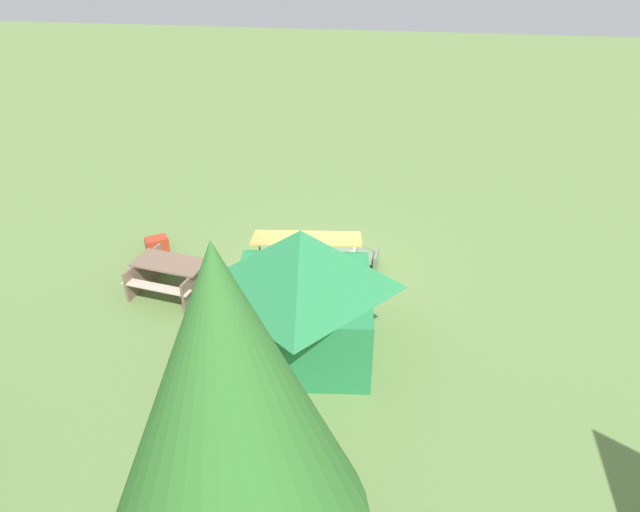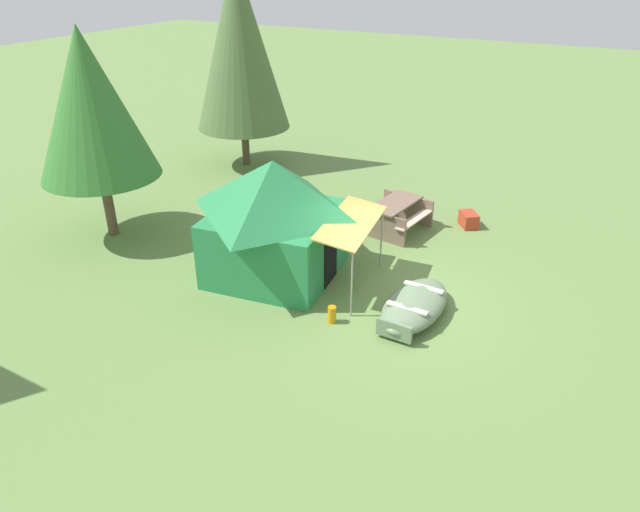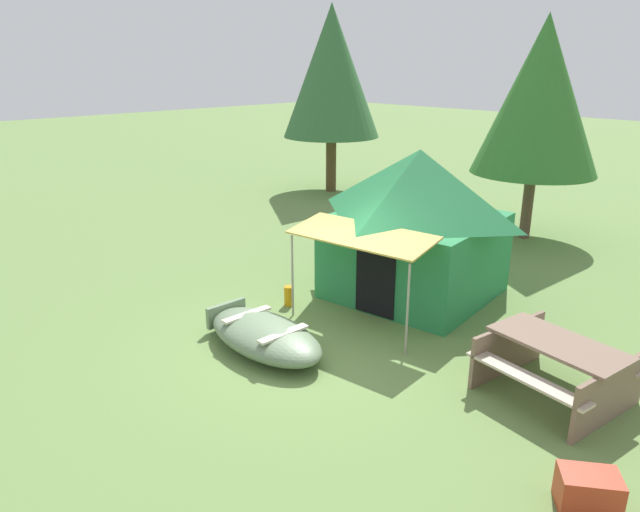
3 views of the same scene
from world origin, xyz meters
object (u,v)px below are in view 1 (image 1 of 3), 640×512
Objects in this scene: picnic_table at (171,273)px; pine_tree_far_center at (229,403)px; cooler_box at (157,245)px; beached_rowboat at (336,254)px; canvas_cabin_tent at (302,290)px; fuel_can at (370,290)px.

picnic_table is 7.88m from pine_tree_far_center.
picnic_table reaches higher than cooler_box.
picnic_table reaches higher than beached_rowboat.
canvas_cabin_tent is 2.13× the size of picnic_table.
picnic_table is 5.20× the size of fuel_can.
fuel_can is (-1.00, 1.35, -0.06)m from beached_rowboat.
cooler_box is 1.59× the size of fuel_can.
pine_tree_far_center is (-4.86, 8.01, 3.17)m from cooler_box.
beached_rowboat is at bearing -53.49° from fuel_can.
pine_tree_far_center is at bearing 93.66° from canvas_cabin_tent.
fuel_can is (-5.73, 1.13, -0.01)m from cooler_box.
canvas_cabin_tent is 5.24m from pine_tree_far_center.
picnic_table is at bearing 124.33° from cooler_box.
picnic_table is at bearing -59.58° from pine_tree_far_center.
pine_tree_far_center is at bearing 90.91° from beached_rowboat.
beached_rowboat is 6.37× the size of fuel_can.
cooler_box is (4.55, -3.17, -1.20)m from canvas_cabin_tent.
pine_tree_far_center is (-3.71, 6.33, 2.88)m from picnic_table.
fuel_can is (-1.18, -2.03, -1.21)m from canvas_cabin_tent.
canvas_cabin_tent is (0.18, 3.39, 1.15)m from beached_rowboat.
picnic_table is 2.06m from cooler_box.
beached_rowboat is at bearing -152.05° from picnic_table.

